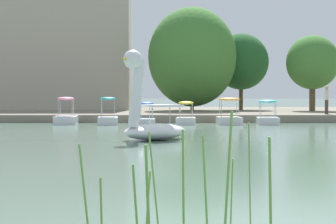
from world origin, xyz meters
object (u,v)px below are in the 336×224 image
object	(u,v)px
pedal_boat_blue	(146,117)
tree_willow_overhanging	(192,57)
pedal_boat_orange	(229,116)
pedal_boat_yellow	(186,118)
tree_broadleaf_behind_dock	(313,63)
tree_broadleaf_left	(241,62)
swan_boat	(151,119)
person_on_path	(327,98)
pedal_boat_pink	(66,116)
pedal_boat_cyan	(268,117)
pedal_boat_teal	(108,117)

from	to	relation	value
pedal_boat_blue	tree_willow_overhanging	world-z (taller)	tree_willow_overhanging
pedal_boat_orange	pedal_boat_yellow	distance (m)	2.60
tree_broadleaf_behind_dock	tree_willow_overhanging	bearing A→B (deg)	175.51
tree_broadleaf_left	tree_willow_overhanging	world-z (taller)	tree_willow_overhanging
pedal_boat_orange	pedal_boat_yellow	bearing A→B (deg)	-176.27
pedal_boat_yellow	swan_boat	bearing A→B (deg)	-97.77
tree_broadleaf_behind_dock	tree_broadleaf_left	distance (m)	6.10
person_on_path	tree_broadleaf_left	bearing A→B (deg)	110.69
pedal_boat_orange	pedal_boat_blue	xyz separation A→B (m)	(-4.95, -0.37, -0.07)
pedal_boat_pink	tree_willow_overhanging	world-z (taller)	tree_willow_overhanging
pedal_boat_yellow	tree_broadleaf_left	world-z (taller)	tree_broadleaf_left
pedal_boat_orange	person_on_path	distance (m)	7.53
pedal_boat_yellow	pedal_boat_blue	xyz separation A→B (m)	(-2.36, -0.20, 0.05)
pedal_boat_cyan	person_on_path	size ratio (longest dim) A/B	1.12
swan_boat	pedal_boat_teal	xyz separation A→B (m)	(-3.01, 12.01, -0.39)
pedal_boat_blue	tree_broadleaf_left	xyz separation A→B (m)	(7.38, 14.95, 4.16)
pedal_boat_orange	swan_boat	bearing A→B (deg)	-109.05
pedal_boat_yellow	pedal_boat_teal	world-z (taller)	pedal_boat_teal
pedal_boat_orange	pedal_boat_blue	bearing A→B (deg)	-175.70
pedal_boat_blue	pedal_boat_pink	distance (m)	4.91
pedal_boat_orange	pedal_boat_teal	distance (m)	7.26
swan_boat	tree_broadleaf_left	size ratio (longest dim) A/B	0.54
pedal_boat_orange	tree_broadleaf_behind_dock	size ratio (longest dim) A/B	0.39
pedal_boat_yellow	tree_broadleaf_behind_dock	world-z (taller)	tree_broadleaf_behind_dock
tree_broadleaf_left	pedal_boat_yellow	bearing A→B (deg)	-108.80
pedal_boat_cyan	pedal_boat_teal	size ratio (longest dim) A/B	0.89
tree_broadleaf_behind_dock	tree_willow_overhanging	size ratio (longest dim) A/B	0.70
pedal_boat_orange	tree_broadleaf_behind_dock	world-z (taller)	tree_broadleaf_behind_dock
pedal_boat_teal	tree_broadleaf_left	distance (m)	18.21
swan_boat	person_on_path	xyz separation A→B (m)	(10.95, 15.55, 0.70)
tree_broadleaf_left	person_on_path	world-z (taller)	tree_broadleaf_left
swan_boat	tree_willow_overhanging	bearing A→B (deg)	84.36
pedal_boat_blue	pedal_boat_pink	xyz separation A→B (m)	(-4.89, 0.51, 0.04)
pedal_boat_teal	person_on_path	bearing A→B (deg)	14.25
person_on_path	pedal_boat_cyan	bearing A→B (deg)	-142.59
pedal_boat_blue	pedal_boat_teal	world-z (taller)	pedal_boat_teal
pedal_boat_teal	pedal_boat_pink	world-z (taller)	pedal_boat_pink
swan_boat	tree_broadleaf_behind_dock	xyz separation A→B (m)	(12.04, 23.98, 3.51)
pedal_boat_cyan	pedal_boat_orange	xyz separation A→B (m)	(-2.30, 0.11, 0.04)
pedal_boat_cyan	pedal_boat_teal	world-z (taller)	pedal_boat_teal
tree_broadleaf_left	pedal_boat_cyan	bearing A→B (deg)	-90.52
tree_broadleaf_behind_dock	tree_broadleaf_left	xyz separation A→B (m)	(-5.36, 2.89, 0.23)
pedal_boat_teal	tree_broadleaf_behind_dock	size ratio (longest dim) A/B	0.39
pedal_boat_cyan	pedal_boat_yellow	size ratio (longest dim) A/B	1.01
pedal_boat_orange	pedal_boat_pink	size ratio (longest dim) A/B	0.95
pedal_boat_orange	tree_broadleaf_left	size ratio (longest dim) A/B	0.36
pedal_boat_pink	pedal_boat_cyan	bearing A→B (deg)	-1.18
person_on_path	pedal_boat_teal	bearing A→B (deg)	-165.75
pedal_boat_yellow	pedal_boat_teal	bearing A→B (deg)	-178.55
pedal_boat_teal	pedal_boat_pink	xyz separation A→B (m)	(-2.58, 0.42, 0.02)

